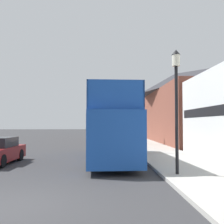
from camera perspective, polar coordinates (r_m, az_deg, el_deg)
The scene contains 8 objects.
ground_plane at distance 28.03m, azimuth -7.16°, elevation -6.89°, with size 144.00×144.00×0.00m, color #333335.
sidewalk at distance 25.26m, azimuth 7.37°, elevation -7.21°, with size 3.52×108.00×0.14m.
brick_terrace_rear at distance 32.75m, azimuth 13.67°, elevation 1.01°, with size 6.00×23.10×8.24m.
tour_bus at distance 15.30m, azimuth -0.62°, elevation -3.95°, with size 2.77×9.74×3.96m.
parked_car_ahead_of_bus at distance 22.25m, azimuth 1.15°, elevation -6.33°, with size 1.82×4.07×1.44m.
lamp_post_nearest at distance 10.85m, azimuth 13.83°, elevation 5.05°, with size 0.35×0.35×4.98m.
lamp_post_second at distance 18.23m, azimuth 6.64°, elevation 0.59°, with size 0.35×0.35×4.29m.
lamp_post_third at distance 25.84m, azimuth 4.60°, elevation 0.15°, with size 0.35×0.35×4.64m.
Camera 1 is at (2.50, -6.84, 2.14)m, focal length 42.00 mm.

